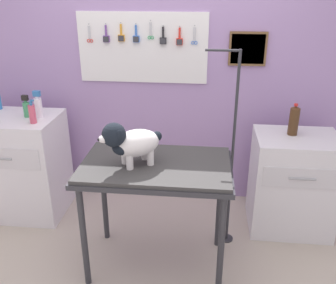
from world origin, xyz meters
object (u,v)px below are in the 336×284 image
at_px(grooming_table, 156,174).
at_px(cabinet_right, 292,183).
at_px(grooming_arm, 231,161).
at_px(dog, 130,142).
at_px(counter_left, 18,165).
at_px(soda_bottle, 294,120).

bearing_deg(grooming_table, cabinet_right, 29.16).
relative_size(grooming_arm, dog, 3.77).
bearing_deg(dog, counter_left, 151.30).
xyz_separation_m(grooming_table, soda_bottle, (1.04, 0.66, 0.20)).
distance_m(grooming_arm, counter_left, 1.92).
height_order(counter_left, cabinet_right, counter_left).
xyz_separation_m(grooming_arm, counter_left, (-1.89, 0.25, -0.27)).
bearing_deg(soda_bottle, counter_left, -178.63).
relative_size(grooming_arm, counter_left, 1.69).
bearing_deg(counter_left, dog, -28.70).
distance_m(dog, counter_left, 1.47).
height_order(grooming_arm, cabinet_right, grooming_arm).
height_order(grooming_table, cabinet_right, grooming_table).
bearing_deg(soda_bottle, grooming_table, -147.79).
relative_size(grooming_arm, cabinet_right, 1.86).
bearing_deg(grooming_table, soda_bottle, 32.21).
height_order(cabinet_right, soda_bottle, soda_bottle).
distance_m(cabinet_right, soda_bottle, 0.55).
height_order(grooming_table, soda_bottle, soda_bottle).
height_order(grooming_arm, counter_left, grooming_arm).
bearing_deg(counter_left, cabinet_right, 0.20).
bearing_deg(cabinet_right, dog, -152.14).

